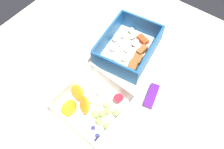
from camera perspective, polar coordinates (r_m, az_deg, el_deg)
The scene contains 4 objects.
table_surface at distance 63.78cm, azimuth -0.57°, elevation -1.79°, with size 80.00×80.00×2.00cm, color beige.
pasta_container at distance 66.79cm, azimuth 4.00°, elevation 6.51°, with size 20.00×16.29×6.33cm.
fruit_bowl at distance 57.54cm, azimuth -4.82°, elevation -7.57°, with size 16.06×16.40×5.32cm.
candy_bar at distance 60.77cm, azimuth 9.75°, elevation -5.23°, with size 7.00×2.40×1.20cm, color #51197A.
Camera 1 is at (25.29, 19.75, 56.12)cm, focal length 36.93 mm.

